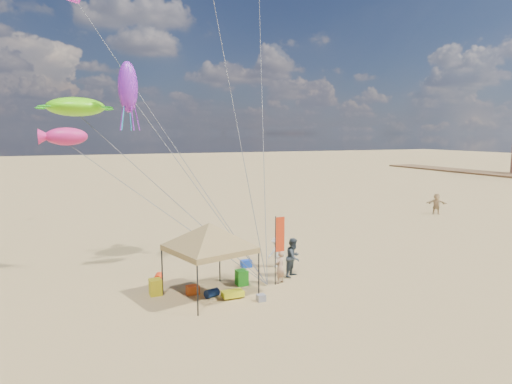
{
  "coord_description": "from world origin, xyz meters",
  "views": [
    {
      "loc": [
        -8.78,
        -17.71,
        6.9
      ],
      "look_at": [
        0.0,
        3.0,
        4.0
      ],
      "focal_mm": 31.87,
      "sensor_mm": 36.0,
      "label": 1
    }
  ],
  "objects_px": {
    "cooler_red": "(193,290)",
    "person_far_c": "(436,204)",
    "person_near_a": "(280,267)",
    "person_near_c": "(277,252)",
    "feather_flag": "(279,239)",
    "person_near_b": "(293,257)",
    "chair_green": "(242,277)",
    "beach_cart": "(233,294)",
    "cooler_blue": "(246,264)",
    "canopy_tent": "(209,226)",
    "chair_yellow": "(155,287)"
  },
  "relations": [
    {
      "from": "canopy_tent",
      "to": "person_far_c",
      "type": "distance_m",
      "value": 26.65
    },
    {
      "from": "beach_cart",
      "to": "person_near_a",
      "type": "distance_m",
      "value": 2.91
    },
    {
      "from": "cooler_red",
      "to": "person_far_c",
      "type": "distance_m",
      "value": 26.9
    },
    {
      "from": "chair_green",
      "to": "person_near_b",
      "type": "bearing_deg",
      "value": 4.11
    },
    {
      "from": "cooler_blue",
      "to": "person_near_a",
      "type": "xyz_separation_m",
      "value": [
        0.5,
        -2.97,
        0.58
      ]
    },
    {
      "from": "cooler_red",
      "to": "chair_green",
      "type": "relative_size",
      "value": 0.77
    },
    {
      "from": "chair_yellow",
      "to": "person_near_c",
      "type": "height_order",
      "value": "person_near_c"
    },
    {
      "from": "chair_green",
      "to": "person_far_c",
      "type": "xyz_separation_m",
      "value": [
        22.14,
        10.69,
        0.55
      ]
    },
    {
      "from": "cooler_red",
      "to": "cooler_blue",
      "type": "xyz_separation_m",
      "value": [
        3.61,
        2.81,
        0.0
      ]
    },
    {
      "from": "canopy_tent",
      "to": "chair_green",
      "type": "height_order",
      "value": "canopy_tent"
    },
    {
      "from": "person_near_c",
      "to": "person_far_c",
      "type": "bearing_deg",
      "value": -165.97
    },
    {
      "from": "feather_flag",
      "to": "beach_cart",
      "type": "relative_size",
      "value": 3.56
    },
    {
      "from": "cooler_red",
      "to": "beach_cart",
      "type": "bearing_deg",
      "value": -38.38
    },
    {
      "from": "beach_cart",
      "to": "person_near_c",
      "type": "height_order",
      "value": "person_near_c"
    },
    {
      "from": "person_near_b",
      "to": "person_near_c",
      "type": "xyz_separation_m",
      "value": [
        -0.06,
        1.76,
        -0.16
      ]
    },
    {
      "from": "feather_flag",
      "to": "chair_green",
      "type": "distance_m",
      "value": 2.46
    },
    {
      "from": "cooler_blue",
      "to": "chair_yellow",
      "type": "bearing_deg",
      "value": -155.94
    },
    {
      "from": "beach_cart",
      "to": "cooler_blue",
      "type": "bearing_deg",
      "value": 61.04
    },
    {
      "from": "person_near_b",
      "to": "chair_yellow",
      "type": "bearing_deg",
      "value": 143.82
    },
    {
      "from": "person_near_c",
      "to": "person_near_a",
      "type": "bearing_deg",
      "value": 57.57
    },
    {
      "from": "person_far_c",
      "to": "beach_cart",
      "type": "bearing_deg",
      "value": -114.18
    },
    {
      "from": "person_near_a",
      "to": "person_far_c",
      "type": "xyz_separation_m",
      "value": [
        20.42,
        11.16,
        0.13
      ]
    },
    {
      "from": "person_near_c",
      "to": "person_far_c",
      "type": "relative_size",
      "value": 0.87
    },
    {
      "from": "chair_yellow",
      "to": "person_near_a",
      "type": "height_order",
      "value": "person_near_a"
    },
    {
      "from": "canopy_tent",
      "to": "feather_flag",
      "type": "height_order",
      "value": "canopy_tent"
    },
    {
      "from": "person_near_c",
      "to": "canopy_tent",
      "type": "bearing_deg",
      "value": 21.88
    },
    {
      "from": "feather_flag",
      "to": "person_near_a",
      "type": "bearing_deg",
      "value": 39.43
    },
    {
      "from": "person_near_a",
      "to": "feather_flag",
      "type": "bearing_deg",
      "value": 11.8
    },
    {
      "from": "canopy_tent",
      "to": "cooler_blue",
      "type": "xyz_separation_m",
      "value": [
        2.99,
        3.36,
        -2.88
      ]
    },
    {
      "from": "person_near_b",
      "to": "beach_cart",
      "type": "bearing_deg",
      "value": 167.67
    },
    {
      "from": "chair_green",
      "to": "chair_yellow",
      "type": "height_order",
      "value": "same"
    },
    {
      "from": "person_near_a",
      "to": "person_near_c",
      "type": "relative_size",
      "value": 0.98
    },
    {
      "from": "feather_flag",
      "to": "person_near_b",
      "type": "relative_size",
      "value": 1.69
    },
    {
      "from": "cooler_red",
      "to": "person_far_c",
      "type": "relative_size",
      "value": 0.3
    },
    {
      "from": "feather_flag",
      "to": "beach_cart",
      "type": "distance_m",
      "value": 3.33
    },
    {
      "from": "cooler_blue",
      "to": "person_near_b",
      "type": "height_order",
      "value": "person_near_b"
    },
    {
      "from": "canopy_tent",
      "to": "beach_cart",
      "type": "relative_size",
      "value": 6.42
    },
    {
      "from": "person_near_b",
      "to": "person_near_c",
      "type": "relative_size",
      "value": 1.21
    },
    {
      "from": "person_near_c",
      "to": "feather_flag",
      "type": "bearing_deg",
      "value": 56.01
    },
    {
      "from": "person_far_c",
      "to": "feather_flag",
      "type": "bearing_deg",
      "value": -113.15
    },
    {
      "from": "cooler_blue",
      "to": "chair_green",
      "type": "xyz_separation_m",
      "value": [
        -1.22,
        -2.5,
        0.16
      ]
    },
    {
      "from": "person_near_c",
      "to": "chair_green",
      "type": "bearing_deg",
      "value": 25.63
    },
    {
      "from": "beach_cart",
      "to": "chair_green",
      "type": "bearing_deg",
      "value": 56.14
    },
    {
      "from": "canopy_tent",
      "to": "chair_yellow",
      "type": "distance_m",
      "value": 3.61
    },
    {
      "from": "chair_green",
      "to": "person_near_c",
      "type": "distance_m",
      "value": 3.37
    },
    {
      "from": "cooler_red",
      "to": "canopy_tent",
      "type": "bearing_deg",
      "value": -41.8
    },
    {
      "from": "person_near_b",
      "to": "person_far_c",
      "type": "bearing_deg",
      "value": -7.53
    },
    {
      "from": "cooler_red",
      "to": "cooler_blue",
      "type": "relative_size",
      "value": 1.0
    },
    {
      "from": "cooler_red",
      "to": "person_near_a",
      "type": "distance_m",
      "value": 4.16
    },
    {
      "from": "cooler_blue",
      "to": "person_near_b",
      "type": "xyz_separation_m",
      "value": [
        1.56,
        -2.3,
        0.76
      ]
    }
  ]
}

